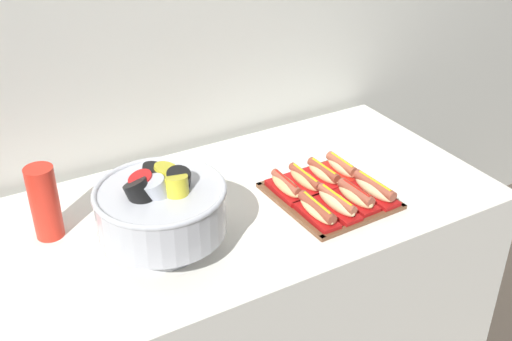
% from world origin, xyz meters
% --- Properties ---
extents(buffet_table, '(1.63, 0.82, 0.77)m').
position_xyz_m(buffet_table, '(0.00, 0.00, 0.40)').
color(buffet_table, white).
rests_on(buffet_table, ground_plane).
extents(serving_tray, '(0.34, 0.37, 0.01)m').
position_xyz_m(serving_tray, '(0.26, -0.11, 0.77)').
color(serving_tray, brown).
rests_on(serving_tray, buffet_table).
extents(hot_dog_0, '(0.06, 0.18, 0.06)m').
position_xyz_m(hot_dog_0, '(0.15, -0.20, 0.80)').
color(hot_dog_0, '#B21414').
rests_on(hot_dog_0, serving_tray).
extents(hot_dog_1, '(0.07, 0.18, 0.06)m').
position_xyz_m(hot_dog_1, '(0.23, -0.19, 0.81)').
color(hot_dog_1, '#B21414').
rests_on(hot_dog_1, serving_tray).
extents(hot_dog_2, '(0.08, 0.17, 0.06)m').
position_xyz_m(hot_dog_2, '(0.30, -0.19, 0.81)').
color(hot_dog_2, '#B21414').
rests_on(hot_dog_2, serving_tray).
extents(hot_dog_3, '(0.08, 0.19, 0.06)m').
position_xyz_m(hot_dog_3, '(0.38, -0.19, 0.81)').
color(hot_dog_3, '#B21414').
rests_on(hot_dog_3, serving_tray).
extents(hot_dog_4, '(0.06, 0.16, 0.06)m').
position_xyz_m(hot_dog_4, '(0.15, -0.03, 0.80)').
color(hot_dog_4, '#B21414').
rests_on(hot_dog_4, serving_tray).
extents(hot_dog_5, '(0.07, 0.17, 0.06)m').
position_xyz_m(hot_dog_5, '(0.22, -0.03, 0.80)').
color(hot_dog_5, red).
rests_on(hot_dog_5, serving_tray).
extents(hot_dog_6, '(0.07, 0.16, 0.06)m').
position_xyz_m(hot_dog_6, '(0.30, -0.03, 0.80)').
color(hot_dog_6, red).
rests_on(hot_dog_6, serving_tray).
extents(hot_dog_7, '(0.06, 0.15, 0.06)m').
position_xyz_m(hot_dog_7, '(0.37, -0.02, 0.81)').
color(hot_dog_7, red).
rests_on(hot_dog_7, serving_tray).
extents(punch_bowl, '(0.36, 0.36, 0.26)m').
position_xyz_m(punch_bowl, '(-0.30, -0.11, 0.92)').
color(punch_bowl, silver).
rests_on(punch_bowl, buffet_table).
extents(cup_stack, '(0.08, 0.08, 0.23)m').
position_xyz_m(cup_stack, '(-0.56, 0.13, 0.88)').
color(cup_stack, red).
rests_on(cup_stack, buffet_table).
extents(donut, '(0.14, 0.14, 0.04)m').
position_xyz_m(donut, '(-0.08, 0.23, 0.79)').
color(donut, brown).
rests_on(donut, buffet_table).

